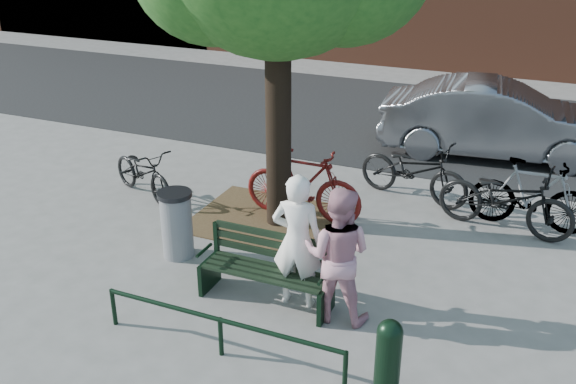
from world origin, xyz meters
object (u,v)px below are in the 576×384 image
at_px(person_right, 338,255).
at_px(bollard, 388,359).
at_px(litter_bin, 177,224).
at_px(bicycle_c, 414,170).
at_px(parked_car, 497,120).
at_px(person_left, 297,241).
at_px(park_bench, 268,267).

relative_size(person_right, bollard, 1.76).
relative_size(litter_bin, bicycle_c, 0.50).
relative_size(bollard, parked_car, 0.21).
bearing_deg(person_left, bicycle_c, -105.80).
bearing_deg(litter_bin, bicycle_c, 51.55).
height_order(person_right, litter_bin, person_right).
bearing_deg(person_right, bollard, 122.69).
xyz_separation_m(person_right, parked_car, (1.08, 6.77, -0.11)).
bearing_deg(park_bench, bollard, -33.03).
bearing_deg(bollard, park_bench, 146.97).
height_order(person_right, bollard, person_right).
height_order(park_bench, parked_car, parked_car).
bearing_deg(person_left, parked_car, -110.77).
bearing_deg(person_right, bicycle_c, -96.44).
bearing_deg(bicycle_c, litter_bin, 155.65).
bearing_deg(park_bench, parked_car, 73.27).
distance_m(bicycle_c, parked_car, 3.03).
height_order(park_bench, litter_bin, litter_bin).
bearing_deg(litter_bin, parked_car, 58.99).
distance_m(park_bench, bicycle_c, 4.04).
bearing_deg(parked_car, litter_bin, 142.49).
bearing_deg(parked_car, bollard, 172.87).
distance_m(person_left, bicycle_c, 3.91).
distance_m(litter_bin, parked_car, 7.28).
bearing_deg(bollard, person_left, 139.49).
relative_size(person_right, bicycle_c, 0.85).
relative_size(park_bench, person_left, 0.96).
height_order(bicycle_c, parked_car, parked_car).
relative_size(person_left, litter_bin, 1.76).
height_order(litter_bin, bicycle_c, bicycle_c).
relative_size(park_bench, parked_car, 0.37).
xyz_separation_m(litter_bin, bicycle_c, (2.70, 3.40, 0.02)).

